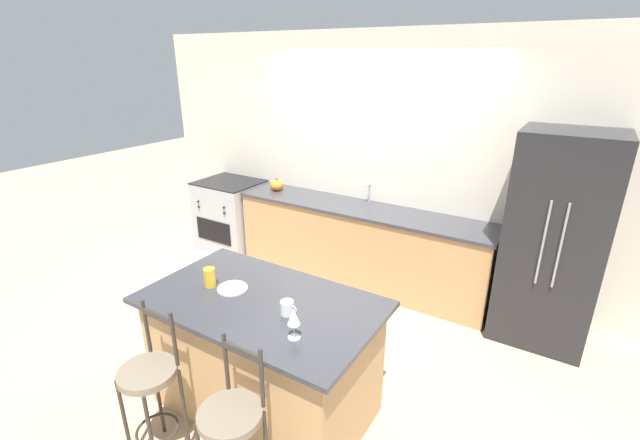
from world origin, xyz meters
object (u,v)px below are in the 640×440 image
dinner_plate (233,288)px  tumbler_cup (210,277)px  bar_stool_near (151,385)px  coffee_mug (287,308)px  bar_stool_far (233,429)px  refrigerator (553,241)px  wine_glass (294,317)px  pumpkin_decoration (277,185)px  oven_range (232,215)px

dinner_plate → tumbler_cup: size_ratio=1.55×
bar_stool_near → coffee_mug: 0.95m
bar_stool_far → coffee_mug: size_ratio=8.87×
dinner_plate → refrigerator: bearing=47.6°
wine_glass → bar_stool_near: bearing=-148.6°
bar_stool_far → pumpkin_decoration: pumpkin_decoration is taller
bar_stool_near → coffee_mug: bar_stool_near is taller
dinner_plate → wine_glass: wine_glass is taller
bar_stool_near → pumpkin_decoration: size_ratio=6.29×
tumbler_cup → pumpkin_decoration: pumpkin_decoration is taller
wine_glass → tumbler_cup: (-0.85, 0.18, -0.07)m
refrigerator → bar_stool_far: size_ratio=1.81×
refrigerator → coffee_mug: refrigerator is taller
coffee_mug → pumpkin_decoration: (-1.70, 2.12, 0.01)m
wine_glass → tumbler_cup: wine_glass is taller
pumpkin_decoration → dinner_plate: bearing=-60.3°
refrigerator → wine_glass: (-1.15, -2.24, 0.10)m
tumbler_cup → bar_stool_far: bearing=-39.8°
dinner_plate → pumpkin_decoration: size_ratio=1.28×
refrigerator → dinner_plate: (-1.84, -2.02, -0.03)m
bar_stool_far → coffee_mug: 0.74m
refrigerator → pumpkin_decoration: 3.03m
coffee_mug → pumpkin_decoration: 2.72m
refrigerator → bar_stool_near: bearing=-125.2°
oven_range → wine_glass: size_ratio=4.59×
refrigerator → bar_stool_near: size_ratio=1.81×
dinner_plate → pumpkin_decoration: pumpkin_decoration is taller
bar_stool_far → wine_glass: 0.67m
oven_range → bar_stool_far: bar_stool_far is taller
coffee_mug → pumpkin_decoration: size_ratio=0.71×
coffee_mug → bar_stool_near: bearing=-132.1°
bar_stool_far → wine_glass: (0.10, 0.44, 0.50)m
bar_stool_near → oven_range: bearing=124.3°
refrigerator → oven_range: bearing=-179.9°
coffee_mug → tumbler_cup: size_ratio=0.86×
refrigerator → bar_stool_near: (-1.91, -2.70, -0.40)m
tumbler_cup → pumpkin_decoration: size_ratio=0.83×
bar_stool_near → bar_stool_far: size_ratio=1.00×
coffee_mug → bar_stool_far: bearing=-83.5°
oven_range → wine_glass: (2.59, -2.23, 0.59)m
oven_range → coffee_mug: (2.42, -2.05, 0.49)m
dinner_plate → pumpkin_decoration: bearing=119.7°
oven_range → coffee_mug: bearing=-40.4°
refrigerator → bar_stool_far: 2.99m
refrigerator → pumpkin_decoration: size_ratio=11.37×
oven_range → bar_stool_far: size_ratio=0.88×
wine_glass → bar_stool_far: bearing=-103.3°
oven_range → dinner_plate: size_ratio=4.32×
refrigerator → wine_glass: 2.52m
bar_stool_far → bar_stool_near: bearing=-178.4°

